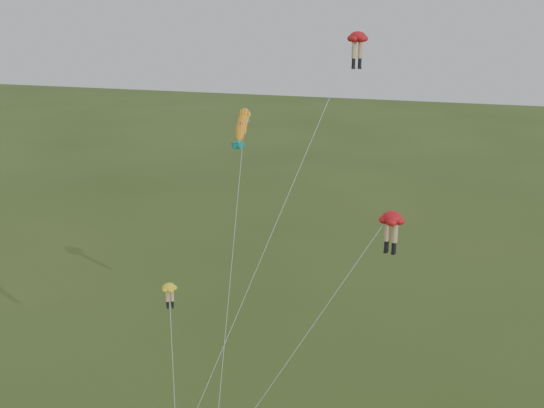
# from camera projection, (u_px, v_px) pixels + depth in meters

# --- Properties ---
(legs_kite_red_high) EXTENTS (9.20, 12.73, 24.65)m
(legs_kite_red_high) POSITION_uv_depth(u_px,v_px,m) (354.00, 47.00, 39.68)
(legs_kite_red_high) COLOR red
(legs_kite_red_high) RESTS_ON ground
(legs_kite_red_mid) EXTENTS (9.46, 7.57, 14.00)m
(legs_kite_red_mid) POSITION_uv_depth(u_px,v_px,m) (390.00, 223.00, 38.03)
(legs_kite_red_mid) COLOR red
(legs_kite_red_mid) RESTS_ON ground
(legs_kite_yellow) EXTENTS (2.43, 4.25, 9.44)m
(legs_kite_yellow) POSITION_uv_depth(u_px,v_px,m) (169.00, 295.00, 38.55)
(legs_kite_yellow) COLOR yellow
(legs_kite_yellow) RESTS_ON ground
(fish_kite) EXTENTS (1.95, 11.16, 19.56)m
(fish_kite) POSITION_uv_depth(u_px,v_px,m) (242.00, 127.00, 42.77)
(fish_kite) COLOR yellow
(fish_kite) RESTS_ON ground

